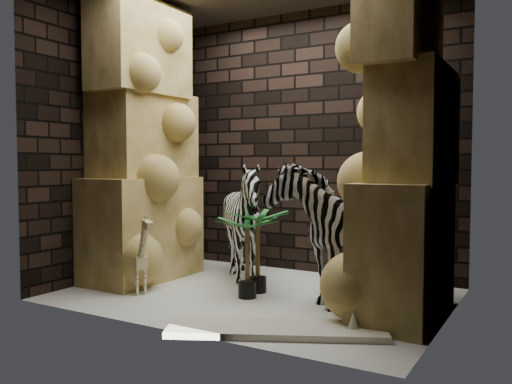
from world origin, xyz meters
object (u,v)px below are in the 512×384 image
Objects in this scene: giraffe_toy at (137,252)px; palm_back at (247,257)px; palm_front at (258,251)px; zebra_left at (244,229)px; zebra_right at (332,217)px; surfboard at (276,330)px.

palm_back is (1.02, 0.38, -0.01)m from giraffe_toy.
palm_front is at bearing 95.12° from palm_back.
zebra_left reaches higher than palm_back.
palm_back is (0.37, -0.54, -0.18)m from zebra_left.
zebra_right is 1.97× the size of palm_back.
palm_back is (0.02, -0.23, -0.02)m from palm_front.
palm_back is at bearing -53.21° from zebra_left.
palm_front is at bearing -161.59° from zebra_right.
palm_front is 0.51× the size of surfboard.
zebra_right reaches higher than palm_back.
zebra_right is 0.79m from palm_front.
giraffe_toy is at bearing -159.34° from palm_back.
zebra_left is at bearing 175.45° from zebra_right.
palm_front is at bearing 100.22° from surfboard.
giraffe_toy is (-0.65, -0.92, -0.17)m from zebra_left.
zebra_right is 0.94× the size of surfboard.
surfboard is at bearing -86.90° from zebra_right.
zebra_right is at bearing -2.58° from zebra_left.
surfboard is at bearing -47.89° from zebra_left.
giraffe_toy is 1.09m from palm_back.
giraffe_toy is at bearing -122.50° from zebra_left.
giraffe_toy is 1.81m from surfboard.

